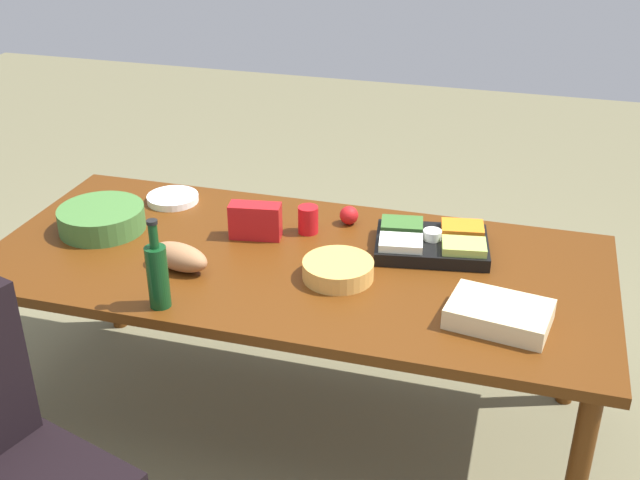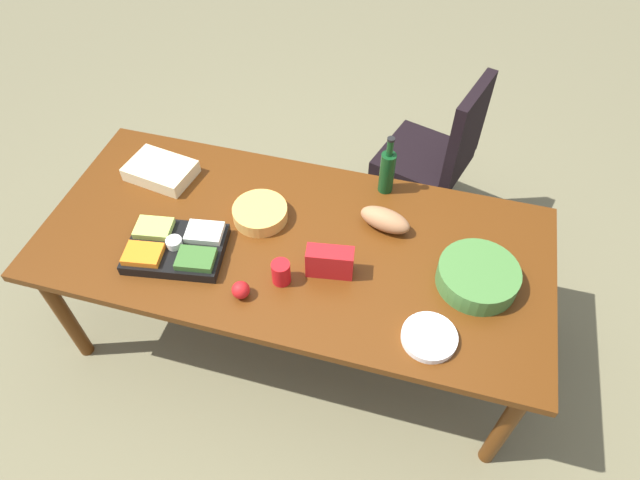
{
  "view_description": "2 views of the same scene",
  "coord_description": "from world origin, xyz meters",
  "px_view_note": "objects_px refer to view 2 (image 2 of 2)",
  "views": [
    {
      "loc": [
        -0.79,
        2.44,
        2.17
      ],
      "look_at": [
        -0.09,
        0.0,
        0.85
      ],
      "focal_mm": 44.01,
      "sensor_mm": 36.0,
      "label": 1
    },
    {
      "loc": [
        0.54,
        -1.51,
        2.65
      ],
      "look_at": [
        0.14,
        -0.04,
        0.85
      ],
      "focal_mm": 30.72,
      "sensor_mm": 36.0,
      "label": 2
    }
  ],
  "objects_px": {
    "veggie_tray": "(176,247)",
    "red_solo_cup": "(281,272)",
    "office_chair": "(430,169)",
    "conference_table": "(294,250)",
    "salad_bowl": "(478,276)",
    "chip_bowl": "(260,213)",
    "wine_bottle": "(387,171)",
    "bread_loaf": "(385,220)",
    "chip_bag_red": "(330,262)",
    "apple_red": "(241,290)",
    "paper_plate_stack": "(429,337)",
    "sheet_cake": "(161,171)"
  },
  "relations": [
    {
      "from": "veggie_tray",
      "to": "red_solo_cup",
      "type": "relative_size",
      "value": 4.2
    },
    {
      "from": "red_solo_cup",
      "to": "office_chair",
      "type": "bearing_deg",
      "value": 68.15
    },
    {
      "from": "conference_table",
      "to": "salad_bowl",
      "type": "relative_size",
      "value": 6.79
    },
    {
      "from": "chip_bowl",
      "to": "red_solo_cup",
      "type": "bearing_deg",
      "value": -56.96
    },
    {
      "from": "conference_table",
      "to": "office_chair",
      "type": "bearing_deg",
      "value": 63.23
    },
    {
      "from": "conference_table",
      "to": "wine_bottle",
      "type": "xyz_separation_m",
      "value": [
        0.34,
        0.44,
        0.19
      ]
    },
    {
      "from": "office_chair",
      "to": "red_solo_cup",
      "type": "bearing_deg",
      "value": -111.85
    },
    {
      "from": "chip_bowl",
      "to": "wine_bottle",
      "type": "relative_size",
      "value": 0.8
    },
    {
      "from": "conference_table",
      "to": "office_chair",
      "type": "distance_m",
      "value": 1.22
    },
    {
      "from": "office_chair",
      "to": "bread_loaf",
      "type": "xyz_separation_m",
      "value": [
        -0.15,
        -0.86,
        0.42
      ]
    },
    {
      "from": "chip_bowl",
      "to": "chip_bag_red",
      "type": "bearing_deg",
      "value": -29.35
    },
    {
      "from": "bread_loaf",
      "to": "red_solo_cup",
      "type": "xyz_separation_m",
      "value": [
        -0.36,
        -0.41,
        0.01
      ]
    },
    {
      "from": "office_chair",
      "to": "veggie_tray",
      "type": "relative_size",
      "value": 2.22
    },
    {
      "from": "veggie_tray",
      "to": "apple_red",
      "type": "distance_m",
      "value": 0.38
    },
    {
      "from": "veggie_tray",
      "to": "paper_plate_stack",
      "type": "distance_m",
      "value": 1.15
    },
    {
      "from": "veggie_tray",
      "to": "red_solo_cup",
      "type": "xyz_separation_m",
      "value": [
        0.49,
        -0.02,
        0.02
      ]
    },
    {
      "from": "bread_loaf",
      "to": "red_solo_cup",
      "type": "bearing_deg",
      "value": -131.28
    },
    {
      "from": "conference_table",
      "to": "chip_bowl",
      "type": "bearing_deg",
      "value": 153.45
    },
    {
      "from": "bread_loaf",
      "to": "salad_bowl",
      "type": "xyz_separation_m",
      "value": [
        0.43,
        -0.21,
        -0.0
      ]
    },
    {
      "from": "conference_table",
      "to": "salad_bowl",
      "type": "xyz_separation_m",
      "value": [
        0.82,
        -0.02,
        0.12
      ]
    },
    {
      "from": "office_chair",
      "to": "salad_bowl",
      "type": "distance_m",
      "value": 1.19
    },
    {
      "from": "veggie_tray",
      "to": "wine_bottle",
      "type": "bearing_deg",
      "value": 38.11
    },
    {
      "from": "paper_plate_stack",
      "to": "chip_bag_red",
      "type": "bearing_deg",
      "value": 154.79
    },
    {
      "from": "bread_loaf",
      "to": "veggie_tray",
      "type": "relative_size",
      "value": 0.52
    },
    {
      "from": "sheet_cake",
      "to": "chip_bowl",
      "type": "bearing_deg",
      "value": -13.8
    },
    {
      "from": "office_chair",
      "to": "paper_plate_stack",
      "type": "bearing_deg",
      "value": -84.59
    },
    {
      "from": "chip_bowl",
      "to": "salad_bowl",
      "type": "bearing_deg",
      "value": -6.47
    },
    {
      "from": "chip_bowl",
      "to": "paper_plate_stack",
      "type": "bearing_deg",
      "value": -27.15
    },
    {
      "from": "chip_bowl",
      "to": "office_chair",
      "type": "bearing_deg",
      "value": 53.2
    },
    {
      "from": "red_solo_cup",
      "to": "salad_bowl",
      "type": "height_order",
      "value": "red_solo_cup"
    },
    {
      "from": "chip_bag_red",
      "to": "paper_plate_stack",
      "type": "relative_size",
      "value": 0.91
    },
    {
      "from": "chip_bag_red",
      "to": "salad_bowl",
      "type": "relative_size",
      "value": 0.59
    },
    {
      "from": "red_solo_cup",
      "to": "apple_red",
      "type": "xyz_separation_m",
      "value": [
        -0.14,
        -0.12,
        -0.02
      ]
    },
    {
      "from": "bread_loaf",
      "to": "wine_bottle",
      "type": "height_order",
      "value": "wine_bottle"
    },
    {
      "from": "conference_table",
      "to": "red_solo_cup",
      "type": "xyz_separation_m",
      "value": [
        0.02,
        -0.22,
        0.12
      ]
    },
    {
      "from": "office_chair",
      "to": "chip_bowl",
      "type": "distance_m",
      "value": 1.26
    },
    {
      "from": "bread_loaf",
      "to": "chip_bag_red",
      "type": "height_order",
      "value": "chip_bag_red"
    },
    {
      "from": "conference_table",
      "to": "chip_bag_red",
      "type": "bearing_deg",
      "value": -31.78
    },
    {
      "from": "salad_bowl",
      "to": "wine_bottle",
      "type": "xyz_separation_m",
      "value": [
        -0.48,
        0.46,
        0.07
      ]
    },
    {
      "from": "office_chair",
      "to": "salad_bowl",
      "type": "relative_size",
      "value": 3.02
    },
    {
      "from": "chip_bowl",
      "to": "sheet_cake",
      "type": "distance_m",
      "value": 0.59
    },
    {
      "from": "conference_table",
      "to": "bread_loaf",
      "type": "bearing_deg",
      "value": 26.38
    },
    {
      "from": "salad_bowl",
      "to": "wine_bottle",
      "type": "height_order",
      "value": "wine_bottle"
    },
    {
      "from": "bread_loaf",
      "to": "apple_red",
      "type": "xyz_separation_m",
      "value": [
        -0.5,
        -0.53,
        -0.01
      ]
    },
    {
      "from": "apple_red",
      "to": "veggie_tray",
      "type": "bearing_deg",
      "value": 158.65
    },
    {
      "from": "red_solo_cup",
      "to": "paper_plate_stack",
      "type": "height_order",
      "value": "red_solo_cup"
    },
    {
      "from": "chip_bag_red",
      "to": "apple_red",
      "type": "height_order",
      "value": "chip_bag_red"
    },
    {
      "from": "office_chair",
      "to": "wine_bottle",
      "type": "relative_size",
      "value": 3.22
    },
    {
      "from": "chip_bag_red",
      "to": "salad_bowl",
      "type": "distance_m",
      "value": 0.62
    },
    {
      "from": "chip_bag_red",
      "to": "apple_red",
      "type": "xyz_separation_m",
      "value": [
        -0.32,
        -0.22,
        -0.03
      ]
    }
  ]
}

